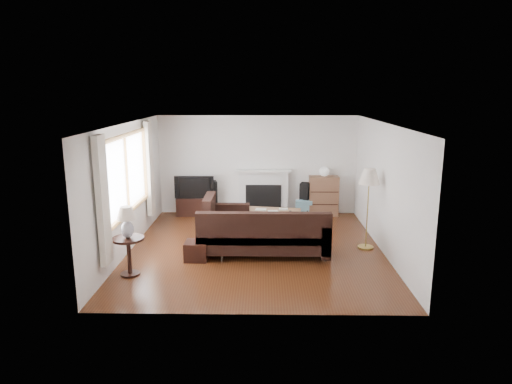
{
  "coord_description": "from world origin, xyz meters",
  "views": [
    {
      "loc": [
        0.15,
        -8.69,
        3.13
      ],
      "look_at": [
        0.0,
        0.3,
        1.1
      ],
      "focal_mm": 32.0,
      "sensor_mm": 36.0,
      "label": 1
    }
  ],
  "objects_px": {
    "bookshelf": "(324,196)",
    "sectional_sofa": "(264,233)",
    "tv_stand": "(195,206)",
    "coffee_table": "(273,221)",
    "floor_lamp": "(368,209)",
    "side_table": "(129,256)"
  },
  "relations": [
    {
      "from": "sectional_sofa",
      "to": "coffee_table",
      "type": "relative_size",
      "value": 2.24
    },
    {
      "from": "tv_stand",
      "to": "side_table",
      "type": "distance_m",
      "value": 3.9
    },
    {
      "from": "side_table",
      "to": "bookshelf",
      "type": "bearing_deg",
      "value": 45.49
    },
    {
      "from": "coffee_table",
      "to": "side_table",
      "type": "distance_m",
      "value": 3.59
    },
    {
      "from": "bookshelf",
      "to": "sectional_sofa",
      "type": "xyz_separation_m",
      "value": [
        -1.51,
        -2.83,
        -0.07
      ]
    },
    {
      "from": "floor_lamp",
      "to": "coffee_table",
      "type": "bearing_deg",
      "value": 148.87
    },
    {
      "from": "bookshelf",
      "to": "tv_stand",
      "type": "bearing_deg",
      "value": -179.47
    },
    {
      "from": "sectional_sofa",
      "to": "coffee_table",
      "type": "height_order",
      "value": "sectional_sofa"
    },
    {
      "from": "tv_stand",
      "to": "coffee_table",
      "type": "distance_m",
      "value": 2.34
    },
    {
      "from": "bookshelf",
      "to": "floor_lamp",
      "type": "height_order",
      "value": "floor_lamp"
    },
    {
      "from": "coffee_table",
      "to": "sectional_sofa",
      "type": "bearing_deg",
      "value": -89.27
    },
    {
      "from": "coffee_table",
      "to": "floor_lamp",
      "type": "relative_size",
      "value": 0.75
    },
    {
      "from": "coffee_table",
      "to": "side_table",
      "type": "height_order",
      "value": "side_table"
    },
    {
      "from": "tv_stand",
      "to": "coffee_table",
      "type": "xyz_separation_m",
      "value": [
        1.94,
        -1.3,
        0.0
      ]
    },
    {
      "from": "sectional_sofa",
      "to": "floor_lamp",
      "type": "height_order",
      "value": "floor_lamp"
    },
    {
      "from": "tv_stand",
      "to": "floor_lamp",
      "type": "bearing_deg",
      "value": -32.49
    },
    {
      "from": "sectional_sofa",
      "to": "side_table",
      "type": "xyz_separation_m",
      "value": [
        -2.31,
        -1.05,
        -0.1
      ]
    },
    {
      "from": "sectional_sofa",
      "to": "bookshelf",
      "type": "bearing_deg",
      "value": 61.9
    },
    {
      "from": "sectional_sofa",
      "to": "floor_lamp",
      "type": "relative_size",
      "value": 1.67
    },
    {
      "from": "tv_stand",
      "to": "sectional_sofa",
      "type": "bearing_deg",
      "value": -58.3
    },
    {
      "from": "coffee_table",
      "to": "floor_lamp",
      "type": "distance_m",
      "value": 2.24
    },
    {
      "from": "sectional_sofa",
      "to": "floor_lamp",
      "type": "xyz_separation_m",
      "value": [
        2.06,
        0.39,
        0.37
      ]
    }
  ]
}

